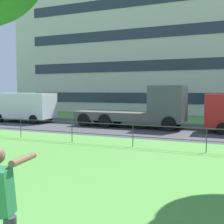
# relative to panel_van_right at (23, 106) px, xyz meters

# --- Properties ---
(street_strip) EXTENTS (80.00, 7.90, 0.01)m
(street_strip) POSITION_rel_panel_van_right_xyz_m (11.01, -0.12, -1.27)
(street_strip) COLOR #424247
(street_strip) RESTS_ON ground
(park_fence) EXTENTS (30.50, 0.04, 1.00)m
(park_fence) POSITION_rel_panel_van_right_xyz_m (11.01, -6.08, -0.61)
(park_fence) COLOR #333833
(park_fence) RESTS_ON ground
(panel_van_right) EXTENTS (5.03, 2.16, 2.24)m
(panel_van_right) POSITION_rel_panel_van_right_xyz_m (0.00, 0.00, 0.00)
(panel_van_right) COLOR white
(panel_van_right) RESTS_ON ground
(flatbed_truck_center) EXTENTS (7.33, 2.52, 2.75)m
(flatbed_truck_center) POSITION_rel_panel_van_right_xyz_m (9.72, 0.33, -0.05)
(flatbed_truck_center) COLOR #4C4C51
(flatbed_truck_center) RESTS_ON ground
(apartment_building_background) EXTENTS (36.32, 11.27, 17.01)m
(apartment_building_background) POSITION_rel_panel_van_right_xyz_m (7.90, 16.58, 7.24)
(apartment_building_background) COLOR beige
(apartment_building_background) RESTS_ON ground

